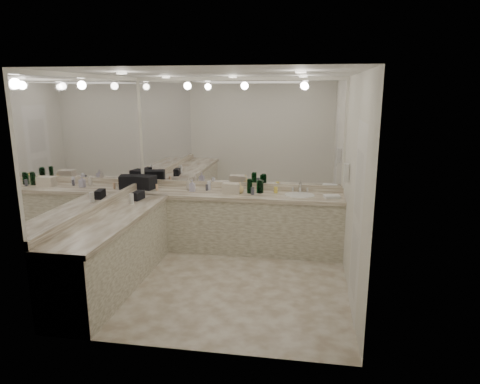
% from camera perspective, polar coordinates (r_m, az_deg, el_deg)
% --- Properties ---
extents(floor, '(3.20, 3.20, 0.00)m').
position_cam_1_polar(floor, '(5.63, -2.59, -11.92)').
color(floor, beige).
rests_on(floor, ground).
extents(ceiling, '(3.20, 3.20, 0.00)m').
position_cam_1_polar(ceiling, '(5.09, -2.91, 15.57)').
color(ceiling, white).
rests_on(ceiling, floor).
extents(wall_back, '(3.20, 0.02, 2.60)m').
position_cam_1_polar(wall_back, '(6.66, -0.08, 3.83)').
color(wall_back, silver).
rests_on(wall_back, floor).
extents(wall_left, '(0.02, 3.00, 2.60)m').
position_cam_1_polar(wall_left, '(5.75, -18.55, 1.61)').
color(wall_left, silver).
rests_on(wall_left, floor).
extents(wall_right, '(0.02, 3.00, 2.60)m').
position_cam_1_polar(wall_right, '(5.13, 15.04, 0.48)').
color(wall_right, silver).
rests_on(wall_right, floor).
extents(vanity_back_base, '(3.20, 0.60, 0.84)m').
position_cam_1_polar(vanity_back_base, '(6.57, -0.50, -4.19)').
color(vanity_back_base, beige).
rests_on(vanity_back_base, floor).
extents(vanity_back_top, '(3.20, 0.64, 0.06)m').
position_cam_1_polar(vanity_back_top, '(6.44, -0.53, -0.40)').
color(vanity_back_top, beige).
rests_on(vanity_back_top, vanity_back_base).
extents(vanity_left_base, '(0.60, 2.40, 0.84)m').
position_cam_1_polar(vanity_left_base, '(5.60, -16.55, -7.95)').
color(vanity_left_base, beige).
rests_on(vanity_left_base, floor).
extents(vanity_left_top, '(0.64, 2.42, 0.06)m').
position_cam_1_polar(vanity_left_top, '(5.45, -16.77, -3.54)').
color(vanity_left_top, beige).
rests_on(vanity_left_top, vanity_left_base).
extents(backsplash_back, '(3.20, 0.04, 0.10)m').
position_cam_1_polar(backsplash_back, '(6.70, -0.11, 0.85)').
color(backsplash_back, beige).
rests_on(backsplash_back, vanity_back_top).
extents(backsplash_left, '(0.04, 3.00, 0.10)m').
position_cam_1_polar(backsplash_left, '(5.82, -18.12, -1.77)').
color(backsplash_left, beige).
rests_on(backsplash_left, vanity_left_top).
extents(mirror_back, '(3.12, 0.01, 1.55)m').
position_cam_1_polar(mirror_back, '(6.58, -0.10, 7.89)').
color(mirror_back, white).
rests_on(mirror_back, wall_back).
extents(mirror_left, '(0.01, 2.92, 1.55)m').
position_cam_1_polar(mirror_left, '(5.67, -18.80, 6.31)').
color(mirror_left, white).
rests_on(mirror_left, wall_left).
extents(sink, '(0.44, 0.44, 0.03)m').
position_cam_1_polar(sink, '(6.36, 7.96, -0.48)').
color(sink, white).
rests_on(sink, vanity_back_top).
extents(faucet, '(0.24, 0.16, 0.14)m').
position_cam_1_polar(faucet, '(6.55, 8.02, 0.59)').
color(faucet, silver).
rests_on(faucet, vanity_back_top).
extents(wall_phone, '(0.06, 0.10, 0.24)m').
position_cam_1_polar(wall_phone, '(5.80, 13.97, 2.50)').
color(wall_phone, white).
rests_on(wall_phone, wall_right).
extents(door, '(0.02, 0.82, 2.10)m').
position_cam_1_polar(door, '(4.71, 15.28, -3.82)').
color(door, white).
rests_on(door, wall_right).
extents(black_toiletry_bag, '(0.41, 0.31, 0.21)m').
position_cam_1_polar(black_toiletry_bag, '(6.88, -12.80, 1.32)').
color(black_toiletry_bag, black).
rests_on(black_toiletry_bag, vanity_back_top).
extents(black_bag_spill, '(0.13, 0.23, 0.12)m').
position_cam_1_polar(black_bag_spill, '(6.20, -13.43, -0.46)').
color(black_bag_spill, black).
rests_on(black_bag_spill, vanity_left_top).
extents(cream_cosmetic_case, '(0.27, 0.17, 0.15)m').
position_cam_1_polar(cream_cosmetic_case, '(6.42, -1.15, 0.53)').
color(cream_cosmetic_case, beige).
rests_on(cream_cosmetic_case, vanity_back_top).
extents(hand_towel, '(0.25, 0.19, 0.04)m').
position_cam_1_polar(hand_towel, '(6.28, 12.16, -0.61)').
color(hand_towel, white).
rests_on(hand_towel, vanity_back_top).
extents(lotion_left, '(0.06, 0.06, 0.14)m').
position_cam_1_polar(lotion_left, '(5.99, -14.27, -0.88)').
color(lotion_left, white).
rests_on(lotion_left, vanity_left_top).
extents(soap_bottle_a, '(0.09, 0.09, 0.19)m').
position_cam_1_polar(soap_bottle_a, '(6.68, -6.90, 1.09)').
color(soap_bottle_a, beige).
rests_on(soap_bottle_a, vanity_back_top).
extents(soap_bottle_b, '(0.08, 0.09, 0.18)m').
position_cam_1_polar(soap_bottle_b, '(6.57, -6.38, 0.87)').
color(soap_bottle_b, silver).
rests_on(soap_bottle_b, vanity_back_top).
extents(soap_bottle_c, '(0.15, 0.15, 0.17)m').
position_cam_1_polar(soap_bottle_c, '(6.42, -0.04, 0.59)').
color(soap_bottle_c, '#EFCF87').
rests_on(soap_bottle_c, vanity_back_top).
extents(green_bottle_0, '(0.07, 0.07, 0.19)m').
position_cam_1_polar(green_bottle_0, '(6.44, 2.86, 0.70)').
color(green_bottle_0, '#0A481C').
rests_on(green_bottle_0, vanity_back_top).
extents(green_bottle_1, '(0.07, 0.07, 0.20)m').
position_cam_1_polar(green_bottle_1, '(6.42, 2.73, 0.73)').
color(green_bottle_1, '#0A481C').
rests_on(green_bottle_1, vanity_back_top).
extents(green_bottle_2, '(0.07, 0.07, 0.20)m').
position_cam_1_polar(green_bottle_2, '(6.43, 1.23, 0.76)').
color(green_bottle_2, '#0A481C').
rests_on(green_bottle_2, vanity_back_top).
extents(green_bottle_3, '(0.07, 0.07, 0.19)m').
position_cam_1_polar(green_bottle_3, '(6.44, 2.54, 0.70)').
color(green_bottle_3, '#0A481C').
rests_on(green_bottle_3, vanity_back_top).
extents(green_bottle_4, '(0.07, 0.07, 0.22)m').
position_cam_1_polar(green_bottle_4, '(6.41, 1.31, 0.80)').
color(green_bottle_4, '#0A481C').
rests_on(green_bottle_4, vanity_back_top).
extents(amenity_bottle_0, '(0.06, 0.06, 0.09)m').
position_cam_1_polar(amenity_bottle_0, '(6.46, 4.79, 0.29)').
color(amenity_bottle_0, '#F2D84C').
rests_on(amenity_bottle_0, vanity_back_top).
extents(amenity_bottle_1, '(0.04, 0.04, 0.09)m').
position_cam_1_polar(amenity_bottle_1, '(6.61, -4.45, 0.60)').
color(amenity_bottle_1, '#3F3F4C').
rests_on(amenity_bottle_1, vanity_back_top).
extents(amenity_bottle_2, '(0.04, 0.04, 0.10)m').
position_cam_1_polar(amenity_bottle_2, '(6.72, -11.01, 0.63)').
color(amenity_bottle_2, '#E0B28C').
rests_on(amenity_bottle_2, vanity_back_top).
extents(amenity_bottle_3, '(0.05, 0.05, 0.11)m').
position_cam_1_polar(amenity_bottle_3, '(6.33, 1.68, 0.14)').
color(amenity_bottle_3, '#3F3F4C').
rests_on(amenity_bottle_3, vanity_back_top).
extents(amenity_bottle_4, '(0.06, 0.06, 0.13)m').
position_cam_1_polar(amenity_bottle_4, '(6.64, -4.16, 0.83)').
color(amenity_bottle_4, silver).
rests_on(amenity_bottle_4, vanity_back_top).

